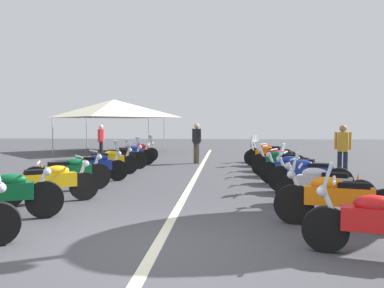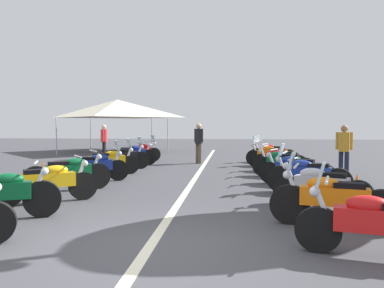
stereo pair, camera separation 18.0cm
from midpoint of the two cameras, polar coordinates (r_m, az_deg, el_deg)
The scene contains 24 objects.
ground_plane at distance 5.51m, azimuth -5.50°, elevation -14.99°, with size 80.00×80.00×0.00m, color #424247.
lane_centre_stripe at distance 12.11m, azimuth 0.75°, elevation -5.13°, with size 27.78×0.16×0.01m, color beige.
motorcycle_left_row_2 at distance 9.02m, azimuth -19.51°, elevation -5.17°, with size 1.33×1.85×0.99m.
motorcycle_left_row_3 at distance 10.45m, azimuth -16.91°, elevation -3.96°, with size 1.36×1.87×1.02m.
motorcycle_left_row_4 at distance 11.96m, azimuth -13.45°, elevation -3.09°, with size 1.02×1.93×1.20m.
motorcycle_left_row_5 at distance 13.40m, azimuth -11.58°, elevation -2.43°, with size 1.20×1.93×1.20m.
motorcycle_left_row_6 at distance 14.91m, azimuth -9.50°, elevation -1.85°, with size 1.13×1.83×1.22m.
motorcycle_left_row_7 at distance 16.36m, azimuth -8.17°, elevation -1.47°, with size 1.06×1.86×1.00m.
motorcycle_left_row_8 at distance 17.82m, azimuth -7.26°, elevation -1.10°, with size 1.17×1.79×1.21m.
motorcycle_right_row_0 at distance 5.59m, azimuth 26.33°, elevation -10.15°, with size 0.88×2.10×1.19m.
motorcycle_right_row_1 at distance 6.92m, azimuth 20.31°, elevation -7.41°, with size 0.85×2.06×1.22m.
motorcycle_right_row_2 at distance 8.45m, azimuth 18.62°, elevation -5.73°, with size 1.04×1.86×0.99m.
motorcycle_right_row_3 at distance 10.02m, azimuth 16.79°, elevation -4.22°, with size 0.89×1.98×1.22m.
motorcycle_right_row_4 at distance 11.31m, azimuth 15.22°, elevation -3.51°, with size 1.05×2.01×0.99m.
motorcycle_right_row_5 at distance 12.95m, azimuth 13.33°, elevation -2.66°, with size 0.92×1.94×1.00m.
motorcycle_right_row_6 at distance 14.34m, azimuth 12.85°, elevation -2.16°, with size 1.00×1.87×0.99m.
motorcycle_right_row_7 at distance 16.02m, azimuth 11.73°, elevation -1.55°, with size 1.04×2.08×1.21m.
motorcycle_right_row_8 at distance 17.61m, azimuth 11.69°, elevation -1.19°, with size 1.11×1.95×1.20m.
traffic_cone_0 at distance 12.40m, azimuth -20.34°, elevation -3.78°, with size 0.36×0.36×0.61m.
traffic_cone_1 at distance 9.52m, azimuth 23.16°, elevation -5.80°, with size 0.36×0.36×0.61m.
bystander_0 at distance 13.42m, azimuth 21.43°, elevation -0.39°, with size 0.32×0.47×1.66m.
bystander_1 at distance 19.67m, azimuth -12.30°, elevation 0.72°, with size 0.53×0.32×1.67m.
bystander_3 at distance 17.00m, azimuth 1.27°, elevation 0.60°, with size 0.39×0.41×1.73m.
event_tent at distance 24.84m, azimuth -10.50°, elevation 5.03°, with size 6.00×6.00×3.20m.
Camera 2 is at (-5.14, -1.11, 1.69)m, focal length 37.03 mm.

